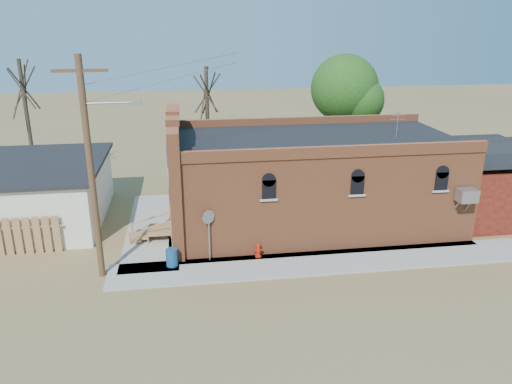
{
  "coord_description": "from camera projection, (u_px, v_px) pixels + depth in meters",
  "views": [
    {
      "loc": [
        -4.57,
        -18.2,
        10.13
      ],
      "look_at": [
        -1.26,
        4.0,
        2.4
      ],
      "focal_mm": 35.0,
      "sensor_mm": 36.0,
      "label": 1
    }
  ],
  "objects": [
    {
      "name": "tree_leafy",
      "position": [
        345.0,
        89.0,
        32.48
      ],
      "size": [
        4.4,
        4.4,
        8.15
      ],
      "color": "#3F3024",
      "rests_on": "ground"
    },
    {
      "name": "trash_barrel",
      "position": [
        172.0,
        257.0,
        21.46
      ],
      "size": [
        0.56,
        0.56,
        0.78
      ],
      "primitive_type": "cylinder",
      "rotation": [
        0.0,
        0.0,
        0.11
      ],
      "color": "navy",
      "rests_on": "sidewalk_west"
    },
    {
      "name": "tree_bare_near",
      "position": [
        207.0,
        92.0,
        30.75
      ],
      "size": [
        2.8,
        2.8,
        7.65
      ],
      "color": "#3F3024",
      "rests_on": "ground"
    },
    {
      "name": "sidewalk_south",
      "position": [
        328.0,
        262.0,
        21.99
      ],
      "size": [
        19.0,
        2.2,
        0.08
      ],
      "primitive_type": "cube",
      "color": "#9E9991",
      "rests_on": "ground"
    },
    {
      "name": "utility_pole",
      "position": [
        92.0,
        166.0,
        19.38
      ],
      "size": [
        3.12,
        0.26,
        9.0
      ],
      "color": "#44261B",
      "rests_on": "ground"
    },
    {
      "name": "fire_hydrant",
      "position": [
        258.0,
        250.0,
        22.29
      ],
      "size": [
        0.38,
        0.36,
        0.67
      ],
      "rotation": [
        0.0,
        0.0,
        0.21
      ],
      "color": "#AD1C09",
      "rests_on": "sidewalk_south"
    },
    {
      "name": "ground",
      "position": [
        300.0,
        275.0,
        20.95
      ],
      "size": [
        120.0,
        120.0,
        0.0
      ],
      "primitive_type": "plane",
      "color": "olive",
      "rests_on": "ground"
    },
    {
      "name": "stop_sign",
      "position": [
        209.0,
        222.0,
        21.5
      ],
      "size": [
        0.56,
        0.41,
        2.38
      ],
      "rotation": [
        0.0,
        0.0,
        0.17
      ],
      "color": "#98999E",
      "rests_on": "sidewalk_south"
    },
    {
      "name": "red_shed",
      "position": [
        485.0,
        174.0,
        26.96
      ],
      "size": [
        5.4,
        6.4,
        4.3
      ],
      "color": "#510D10",
      "rests_on": "ground"
    },
    {
      "name": "brick_bar",
      "position": [
        308.0,
        181.0,
        25.56
      ],
      "size": [
        16.4,
        7.97,
        6.3
      ],
      "color": "#AD5A34",
      "rests_on": "ground"
    },
    {
      "name": "sidewalk_west",
      "position": [
        154.0,
        227.0,
        25.67
      ],
      "size": [
        2.6,
        10.0,
        0.08
      ],
      "primitive_type": "cube",
      "color": "#9E9991",
      "rests_on": "ground"
    },
    {
      "name": "wood_fence",
      "position": [
        3.0,
        237.0,
        22.43
      ],
      "size": [
        5.2,
        0.1,
        1.8
      ],
      "primitive_type": null,
      "color": "#9C7C46",
      "rests_on": "ground"
    },
    {
      "name": "tree_bare_far",
      "position": [
        23.0,
        87.0,
        30.02
      ],
      "size": [
        2.8,
        2.8,
        8.16
      ],
      "color": "#3F3024",
      "rests_on": "ground"
    }
  ]
}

